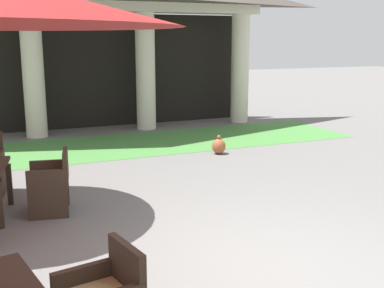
# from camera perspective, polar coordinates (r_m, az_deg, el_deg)

# --- Properties ---
(ground_plane) EXTENTS (60.00, 60.00, 0.00)m
(ground_plane) POSITION_cam_1_polar(r_m,az_deg,el_deg) (5.19, 9.69, -14.74)
(ground_plane) COLOR slate
(lawn_strip) EXTENTS (11.40, 2.62, 0.01)m
(lawn_strip) POSITION_cam_1_polar(r_m,az_deg,el_deg) (11.02, -9.32, -0.23)
(lawn_strip) COLOR #47843D
(lawn_strip) RESTS_ON ground
(patio_chair_mid_left_east) EXTENTS (0.62, 0.69, 0.85)m
(patio_chair_mid_left_east) POSITION_cam_1_polar(r_m,az_deg,el_deg) (6.94, -16.10, -4.43)
(patio_chair_mid_left_east) COLOR #38281E
(patio_chair_mid_left_east) RESTS_ON ground
(terracotta_urn) EXTENTS (0.28, 0.28, 0.40)m
(terracotta_urn) POSITION_cam_1_polar(r_m,az_deg,el_deg) (10.14, 3.15, -0.25)
(terracotta_urn) COLOR #9E5633
(terracotta_urn) RESTS_ON ground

